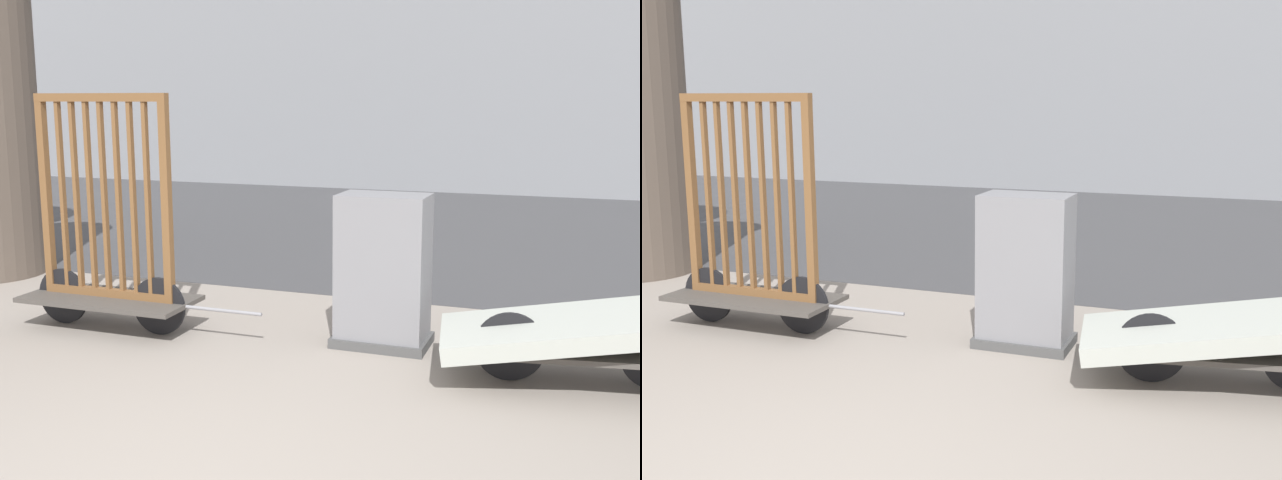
# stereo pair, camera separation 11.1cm
# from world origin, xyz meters

# --- Properties ---
(road_strip) EXTENTS (56.00, 9.14, 0.01)m
(road_strip) POSITION_xyz_m (0.00, 8.84, 0.00)
(road_strip) COLOR #424244
(road_strip) RESTS_ON ground_plane
(bike_cart_with_bedframe) EXTENTS (2.24, 0.67, 2.06)m
(bike_cart_with_bedframe) POSITION_xyz_m (-1.97, 2.54, 0.68)
(bike_cart_with_bedframe) COLOR #4C4742
(bike_cart_with_bedframe) RESTS_ON ground_plane
(bike_cart_with_mattress) EXTENTS (2.50, 1.18, 0.64)m
(bike_cart_with_mattress) POSITION_xyz_m (1.98, 2.55, 0.40)
(bike_cart_with_mattress) COLOR #4C4742
(bike_cart_with_mattress) RESTS_ON ground_plane
(utility_cabinet) EXTENTS (0.78, 0.51, 1.26)m
(utility_cabinet) POSITION_xyz_m (0.41, 2.92, 0.59)
(utility_cabinet) COLOR #4C4C4C
(utility_cabinet) RESTS_ON ground_plane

